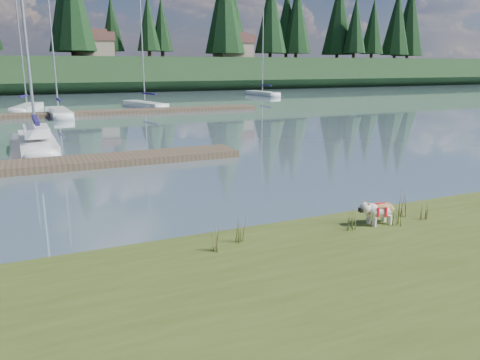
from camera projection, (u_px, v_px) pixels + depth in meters
name	position (u px, v px, depth m)	size (l,w,h in m)	color
ground	(89.00, 115.00, 39.05)	(200.00, 200.00, 0.00)	slate
bank	(373.00, 328.00, 7.11)	(60.00, 9.00, 0.35)	#41501C
ridge	(56.00, 75.00, 76.56)	(200.00, 20.00, 5.00)	#1A3218
bulldog	(379.00, 209.00, 11.16)	(0.96, 0.44, 0.58)	silver
sailboat_main	(36.00, 139.00, 23.62)	(1.79, 8.03, 11.58)	silver
dock_near	(48.00, 165.00, 18.82)	(16.00, 2.00, 0.30)	#4C3D2C
dock_far	(113.00, 112.00, 39.81)	(26.00, 2.20, 0.30)	#4C3D2C
sailboat_bg_1	(29.00, 107.00, 42.75)	(3.09, 7.55, 11.13)	silver
sailboat_bg_2	(58.00, 112.00, 38.42)	(1.83, 7.46, 11.17)	silver
sailboat_bg_3	(142.00, 104.00, 45.81)	(3.38, 7.56, 10.99)	silver
sailboat_bg_5	(260.00, 93.00, 63.73)	(2.05, 7.78, 11.03)	silver
weed_0	(241.00, 230.00, 10.04)	(0.17, 0.14, 0.65)	#475B23
weed_1	(351.00, 220.00, 10.79)	(0.17, 0.14, 0.55)	#475B23
weed_2	(403.00, 205.00, 11.76)	(0.17, 0.14, 0.70)	#475B23
weed_3	(217.00, 239.00, 9.55)	(0.17, 0.14, 0.60)	#475B23
weed_4	(398.00, 218.00, 11.10)	(0.17, 0.14, 0.41)	#475B23
weed_5	(424.00, 211.00, 11.54)	(0.17, 0.14, 0.50)	#475B23
mud_lip	(250.00, 239.00, 11.03)	(60.00, 0.50, 0.14)	#33281C
conifer_4	(73.00, 2.00, 69.01)	(6.16, 6.16, 15.10)	#382619
conifer_5	(148.00, 23.00, 77.85)	(3.96, 3.96, 10.35)	#382619
conifer_6	(225.00, 5.00, 80.47)	(7.04, 7.04, 17.00)	#382619
conifer_7	(287.00, 21.00, 89.11)	(5.28, 5.28, 13.20)	#382619
conifer_8	(355.00, 25.00, 90.89)	(4.62, 4.62, 11.77)	#382619
conifer_9	(397.00, 22.00, 98.37)	(5.94, 5.94, 14.62)	#382619
house_1	(93.00, 44.00, 76.01)	(6.30, 5.30, 4.65)	gray
house_2	(233.00, 46.00, 83.75)	(6.30, 5.30, 4.65)	gray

